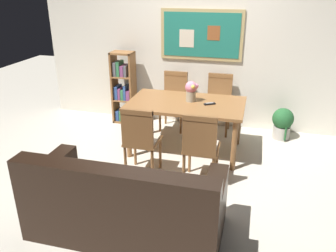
# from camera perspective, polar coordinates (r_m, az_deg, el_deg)

# --- Properties ---
(ground_plane) EXTENTS (12.00, 12.00, 0.00)m
(ground_plane) POSITION_cam_1_polar(r_m,az_deg,el_deg) (4.51, 1.07, -6.91)
(ground_plane) COLOR beige
(wall_back_with_painting) EXTENTS (5.20, 0.14, 2.60)m
(wall_back_with_painting) POSITION_cam_1_polar(r_m,az_deg,el_deg) (5.60, 5.29, 13.18)
(wall_back_with_painting) COLOR silver
(wall_back_with_painting) RESTS_ON ground_plane
(dining_table) EXTENTS (1.56, 0.94, 0.72)m
(dining_table) POSITION_cam_1_polar(r_m,az_deg,el_deg) (4.71, 3.02, 2.95)
(dining_table) COLOR brown
(dining_table) RESTS_ON ground_plane
(dining_chair_near_right) EXTENTS (0.40, 0.41, 0.91)m
(dining_chair_near_right) POSITION_cam_1_polar(r_m,az_deg,el_deg) (3.93, 5.42, -2.89)
(dining_chair_near_right) COLOR brown
(dining_chair_near_right) RESTS_ON ground_plane
(dining_chair_far_left) EXTENTS (0.40, 0.41, 0.91)m
(dining_chair_far_left) POSITION_cam_1_polar(r_m,az_deg,el_deg) (5.55, 1.04, 5.03)
(dining_chair_far_left) COLOR brown
(dining_chair_far_left) RESTS_ON ground_plane
(dining_chair_far_right) EXTENTS (0.40, 0.41, 0.91)m
(dining_chair_far_right) POSITION_cam_1_polar(r_m,az_deg,el_deg) (5.48, 8.39, 4.54)
(dining_chair_far_right) COLOR brown
(dining_chair_far_right) RESTS_ON ground_plane
(dining_chair_near_left) EXTENTS (0.40, 0.41, 0.91)m
(dining_chair_near_left) POSITION_cam_1_polar(r_m,az_deg,el_deg) (4.10, -4.59, -1.73)
(dining_chair_near_left) COLOR brown
(dining_chair_near_left) RESTS_ON ground_plane
(leather_couch) EXTENTS (1.80, 0.84, 0.84)m
(leather_couch) POSITION_cam_1_polar(r_m,az_deg,el_deg) (3.31, -7.13, -12.87)
(leather_couch) COLOR black
(leather_couch) RESTS_ON ground_plane
(bookshelf) EXTENTS (0.36, 0.28, 1.19)m
(bookshelf) POSITION_cam_1_polar(r_m,az_deg,el_deg) (5.83, -7.36, 5.82)
(bookshelf) COLOR brown
(bookshelf) RESTS_ON ground_plane
(potted_ivy) EXTENTS (0.32, 0.32, 0.50)m
(potted_ivy) POSITION_cam_1_polar(r_m,az_deg,el_deg) (5.50, 18.43, 0.53)
(potted_ivy) COLOR #B2ADA3
(potted_ivy) RESTS_ON ground_plane
(flower_vase) EXTENTS (0.18, 0.17, 0.28)m
(flower_vase) POSITION_cam_1_polar(r_m,az_deg,el_deg) (4.69, 3.87, 5.97)
(flower_vase) COLOR tan
(flower_vase) RESTS_ON dining_table
(tv_remote) EXTENTS (0.16, 0.12, 0.02)m
(tv_remote) POSITION_cam_1_polar(r_m,az_deg,el_deg) (4.62, 6.91, 3.68)
(tv_remote) COLOR black
(tv_remote) RESTS_ON dining_table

